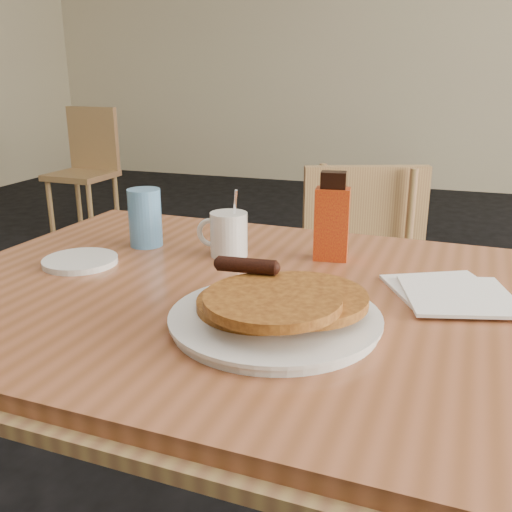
% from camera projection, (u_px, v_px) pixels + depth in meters
% --- Properties ---
extents(wall_back, '(8.00, 0.00, 8.00)m').
position_uv_depth(wall_back, '(432.00, 38.00, 5.25)').
color(wall_back, beige).
rests_on(wall_back, ground).
extents(main_table, '(1.36, 0.95, 0.75)m').
position_uv_depth(main_table, '(280.00, 315.00, 1.00)').
color(main_table, '#965435').
rests_on(main_table, floor).
extents(chair_main_far, '(0.49, 0.51, 0.85)m').
position_uv_depth(chair_main_far, '(357.00, 282.00, 1.74)').
color(chair_main_far, '#A4844D').
rests_on(chair_main_far, floor).
extents(chair_wall_extra, '(0.41, 0.41, 0.88)m').
position_uv_depth(chair_wall_extra, '(87.00, 160.00, 4.00)').
color(chair_wall_extra, '#A4844D').
rests_on(chair_wall_extra, floor).
extents(pancake_plate, '(0.32, 0.32, 0.09)m').
position_uv_depth(pancake_plate, '(276.00, 310.00, 0.86)').
color(pancake_plate, silver).
rests_on(pancake_plate, main_table).
extents(coffee_mug, '(0.11, 0.08, 0.15)m').
position_uv_depth(coffee_mug, '(228.00, 233.00, 1.18)').
color(coffee_mug, silver).
rests_on(coffee_mug, main_table).
extents(syrup_bottle, '(0.07, 0.05, 0.18)m').
position_uv_depth(syrup_bottle, '(332.00, 220.00, 1.15)').
color(syrup_bottle, maroon).
rests_on(syrup_bottle, main_table).
extents(napkin_stack, '(0.25, 0.26, 0.01)m').
position_uv_depth(napkin_stack, '(452.00, 293.00, 0.98)').
color(napkin_stack, white).
rests_on(napkin_stack, main_table).
extents(blue_tumbler, '(0.08, 0.08, 0.13)m').
position_uv_depth(blue_tumbler, '(145.00, 218.00, 1.25)').
color(blue_tumbler, '#558FC7').
rests_on(blue_tumbler, main_table).
extents(side_saucer, '(0.18, 0.18, 0.01)m').
position_uv_depth(side_saucer, '(80.00, 261.00, 1.14)').
color(side_saucer, silver).
rests_on(side_saucer, main_table).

